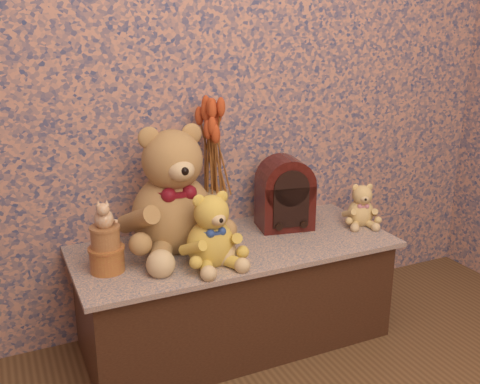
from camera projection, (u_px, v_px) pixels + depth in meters
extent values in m
cube|color=#364470|center=(207.00, 30.00, 2.25)|extent=(3.00, 0.10, 2.60)
cube|color=#364C70|center=(235.00, 293.00, 2.33)|extent=(1.32, 0.57, 0.45)
cylinder|color=tan|center=(215.00, 212.00, 2.35)|extent=(0.14, 0.14, 0.20)
cylinder|color=gold|center=(107.00, 259.00, 2.01)|extent=(0.16, 0.16, 0.09)
cylinder|color=tan|center=(105.00, 238.00, 1.98)|extent=(0.14, 0.14, 0.08)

